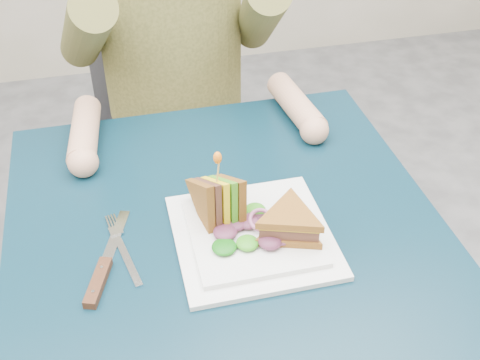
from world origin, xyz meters
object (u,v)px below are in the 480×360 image
object	(u,v)px
table	(225,251)
sandwich_upright	(219,202)
knife	(102,273)
sandwich_flat	(289,224)
chair	(173,111)
fork	(124,250)
plate	(253,235)

from	to	relation	value
table	sandwich_upright	size ratio (longest dim) A/B	5.00
sandwich_upright	knife	distance (m)	0.22
table	sandwich_flat	size ratio (longest dim) A/B	4.70
chair	fork	xyz separation A→B (m)	(-0.18, -0.72, 0.19)
chair	knife	xyz separation A→B (m)	(-0.22, -0.76, 0.20)
plate	sandwich_upright	distance (m)	0.08
sandwich_upright	fork	bearing A→B (deg)	-171.64
sandwich_upright	knife	xyz separation A→B (m)	(-0.21, -0.07, -0.05)
sandwich_upright	plate	bearing A→B (deg)	-43.25
plate	sandwich_upright	xyz separation A→B (m)	(-0.05, 0.05, 0.05)
table	plate	bearing A→B (deg)	-57.85
knife	chair	bearing A→B (deg)	74.19
sandwich_flat	fork	xyz separation A→B (m)	(-0.27, 0.05, -0.04)
sandwich_upright	chair	bearing A→B (deg)	89.08
table	sandwich_upright	bearing A→B (deg)	-129.58
sandwich_flat	knife	xyz separation A→B (m)	(-0.31, -0.00, -0.04)
table	sandwich_flat	distance (m)	0.18
chair	knife	distance (m)	0.82
table	plate	size ratio (longest dim) A/B	2.88
table	chair	bearing A→B (deg)	90.00
sandwich_flat	sandwich_upright	bearing A→B (deg)	145.76
plate	sandwich_upright	world-z (taller)	sandwich_upright
sandwich_flat	knife	world-z (taller)	sandwich_flat
sandwich_upright	knife	bearing A→B (deg)	-161.02
chair	sandwich_flat	distance (m)	0.80
chair	sandwich_upright	distance (m)	0.74
plate	fork	xyz separation A→B (m)	(-0.21, 0.02, -0.01)
sandwich_flat	sandwich_upright	distance (m)	0.12
plate	sandwich_upright	size ratio (longest dim) A/B	1.73
sandwich_upright	sandwich_flat	bearing A→B (deg)	-34.24
plate	fork	bearing A→B (deg)	174.56
knife	fork	bearing A→B (deg)	50.28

